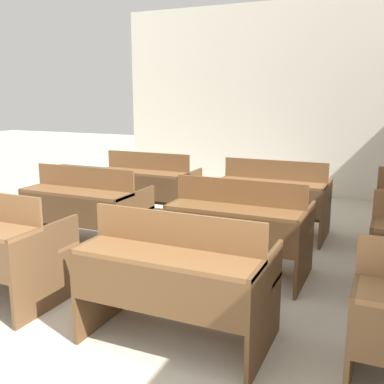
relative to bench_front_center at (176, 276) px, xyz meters
The scene contains 6 objects.
wall_back 5.07m from the bench_front_center, 92.83° to the left, with size 6.13×0.06×3.07m.
bench_front_center is the anchor object (origin of this frame).
bench_second_left 2.11m from the bench_front_center, 143.06° to the left, with size 1.20×0.74×0.89m.
bench_second_center 1.25m from the bench_front_center, 89.39° to the left, with size 1.20×0.74×0.89m.
bench_third_left 3.07m from the bench_front_center, 123.10° to the left, with size 1.20×0.74×0.89m.
bench_third_center 2.56m from the bench_front_center, 89.91° to the left, with size 1.20×0.74×0.89m.
Camera 1 is at (1.46, -0.95, 1.62)m, focal length 42.00 mm.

